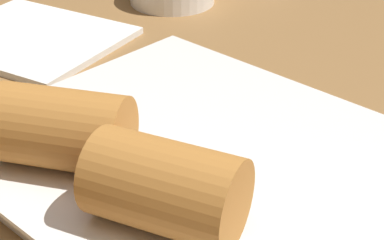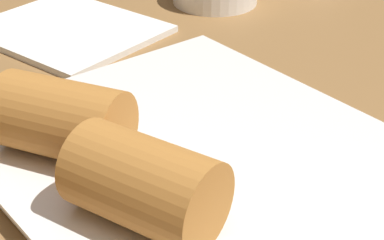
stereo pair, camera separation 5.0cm
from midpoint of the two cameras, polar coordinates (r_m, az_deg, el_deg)
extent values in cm
cube|color=olive|center=(41.60, -7.31, -5.93)|extent=(180.00, 140.00, 2.00)
cube|color=white|center=(41.02, -3.49, -3.56)|extent=(26.01, 23.06, 1.20)
cube|color=white|center=(40.61, -3.53, -2.68)|extent=(27.05, 23.98, 0.30)
cylinder|color=#B77533|center=(33.04, -6.72, -6.11)|extent=(9.06, 7.11, 4.86)
sphere|color=#B23D2D|center=(34.58, -11.35, -4.70)|extent=(3.16, 3.16, 3.16)
cylinder|color=#B77533|center=(38.94, -15.15, -0.90)|extent=(9.29, 8.07, 4.86)
sphere|color=#B23D2D|center=(40.52, -19.17, -0.29)|extent=(3.16, 3.16, 3.16)
cube|color=white|center=(61.41, -16.51, 6.92)|extent=(18.46, 16.67, 0.60)
camera|label=1|loc=(0.03, -93.63, -2.12)|focal=60.00mm
camera|label=2|loc=(0.03, 86.37, 2.12)|focal=60.00mm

